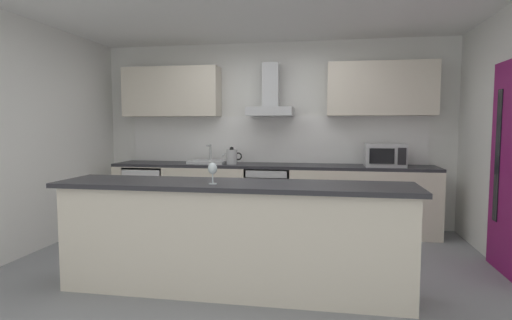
{
  "coord_description": "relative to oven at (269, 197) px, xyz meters",
  "views": [
    {
      "loc": [
        0.78,
        -4.0,
        1.43
      ],
      "look_at": [
        -0.0,
        0.46,
        1.05
      ],
      "focal_mm": 28.93,
      "sensor_mm": 36.0,
      "label": 1
    }
  ],
  "objects": [
    {
      "name": "sink",
      "position": [
        -0.86,
        0.01,
        0.47
      ],
      "size": [
        0.5,
        0.4,
        0.26
      ],
      "color": "silver",
      "rests_on": "counter_back"
    },
    {
      "name": "backsplash_tile",
      "position": [
        0.01,
        0.33,
        0.77
      ],
      "size": [
        4.22,
        0.02,
        0.66
      ],
      "primitive_type": "cube",
      "color": "white"
    },
    {
      "name": "wall_left",
      "position": [
        -2.53,
        -1.52,
        0.84
      ],
      "size": [
        0.12,
        4.73,
        2.6
      ],
      "primitive_type": "cube",
      "color": "white",
      "rests_on": "ground"
    },
    {
      "name": "upper_cabinets",
      "position": [
        0.01,
        0.18,
        1.45
      ],
      "size": [
        4.31,
        0.32,
        0.7
      ],
      "color": "beige"
    },
    {
      "name": "kettle",
      "position": [
        -0.51,
        -0.03,
        0.55
      ],
      "size": [
        0.29,
        0.15,
        0.24
      ],
      "color": "#B7BABC",
      "rests_on": "counter_back"
    },
    {
      "name": "ceiling",
      "position": [
        0.01,
        -1.52,
        2.15
      ],
      "size": [
        5.97,
        4.73,
        0.02
      ],
      "primitive_type": "cube",
      "color": "white"
    },
    {
      "name": "ground",
      "position": [
        0.01,
        -1.52,
        -0.47
      ],
      "size": [
        5.97,
        4.73,
        0.02
      ],
      "primitive_type": "cube",
      "color": "gray"
    },
    {
      "name": "microwave",
      "position": [
        1.51,
        -0.03,
        0.59
      ],
      "size": [
        0.5,
        0.38,
        0.3
      ],
      "color": "#B7BABC",
      "rests_on": "counter_back"
    },
    {
      "name": "oven",
      "position": [
        0.0,
        0.0,
        0.0
      ],
      "size": [
        0.6,
        0.62,
        0.8
      ],
      "color": "slate",
      "rests_on": "ground"
    },
    {
      "name": "wine_glass",
      "position": [
        -0.15,
        -2.27,
        0.61
      ],
      "size": [
        0.08,
        0.08,
        0.18
      ],
      "color": "silver",
      "rests_on": "counter_island"
    },
    {
      "name": "wall_back",
      "position": [
        0.01,
        0.41,
        0.84
      ],
      "size": [
        5.97,
        0.12,
        2.6
      ],
      "primitive_type": "cube",
      "color": "white",
      "rests_on": "ground"
    },
    {
      "name": "range_hood",
      "position": [
        0.0,
        0.13,
        1.33
      ],
      "size": [
        0.62,
        0.45,
        0.72
      ],
      "color": "#B7BABC"
    },
    {
      "name": "side_door",
      "position": [
        2.48,
        -1.31,
        0.57
      ],
      "size": [
        0.08,
        0.85,
        2.05
      ],
      "color": "#7A1456",
      "rests_on": "ground"
    },
    {
      "name": "refrigerator",
      "position": [
        -1.74,
        -0.0,
        -0.03
      ],
      "size": [
        0.58,
        0.6,
        0.85
      ],
      "color": "white",
      "rests_on": "ground"
    },
    {
      "name": "counter_island",
      "position": [
        -0.0,
        -2.15,
        0.02
      ],
      "size": [
        3.04,
        0.64,
        0.95
      ],
      "color": "beige",
      "rests_on": "ground"
    },
    {
      "name": "counter_back",
      "position": [
        0.01,
        0.03,
        -0.01
      ],
      "size": [
        4.37,
        0.6,
        0.9
      ],
      "color": "beige",
      "rests_on": "ground"
    }
  ]
}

